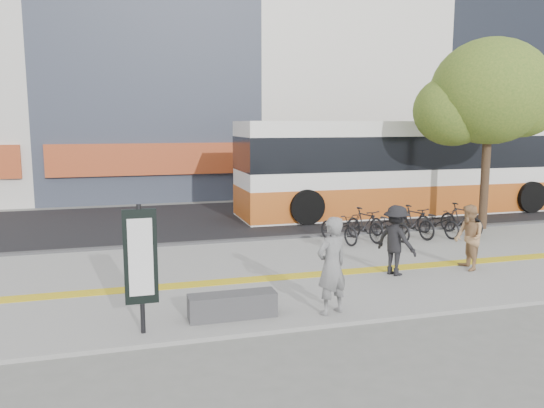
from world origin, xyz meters
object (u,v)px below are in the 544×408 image
object	(u,v)px
street_tree	(487,94)
pedestrian_dark	(396,240)
seated_woman	(332,266)
bench	(232,305)
bus	(407,170)
signboard	(141,259)
pedestrian_tan	(469,238)

from	to	relation	value
street_tree	pedestrian_dark	distance (m)	7.91
street_tree	seated_woman	bearing A→B (deg)	-141.57
bench	bus	xyz separation A→B (m)	(9.11, 9.70, 1.45)
bench	seated_woman	xyz separation A→B (m)	(1.80, -0.31, 0.69)
seated_woman	signboard	bearing A→B (deg)	-19.59
bench	signboard	size ratio (longest dim) A/B	0.73
signboard	pedestrian_tan	distance (m)	7.97
pedestrian_dark	street_tree	bearing A→B (deg)	-76.13
bench	bus	bearing A→B (deg)	46.81
bus	pedestrian_dark	bearing A→B (deg)	-121.37
pedestrian_tan	bench	bearing A→B (deg)	-64.67
pedestrian_tan	seated_woman	bearing A→B (deg)	-55.46
signboard	pedestrian_tan	bearing A→B (deg)	13.90
bus	pedestrian_dark	size ratio (longest dim) A/B	8.26
street_tree	seated_woman	world-z (taller)	street_tree
bench	seated_woman	bearing A→B (deg)	-9.78
street_tree	pedestrian_dark	world-z (taller)	street_tree
signboard	street_tree	world-z (taller)	street_tree
bench	signboard	xyz separation A→B (m)	(-1.60, -0.31, 1.06)
bus	pedestrian_tan	size ratio (longest dim) A/B	8.56
street_tree	pedestrian_dark	size ratio (longest dim) A/B	3.86
street_tree	pedestrian_dark	bearing A→B (deg)	-142.12
bench	bus	size ratio (longest dim) A/B	0.12
street_tree	bus	distance (m)	4.65
signboard	pedestrian_tan	xyz separation A→B (m)	(7.72, 1.91, -0.50)
seated_woman	bus	bearing A→B (deg)	-145.63
bus	seated_woman	bearing A→B (deg)	-126.12
pedestrian_tan	bus	bearing A→B (deg)	170.39
pedestrian_dark	bench	bearing A→B (deg)	87.91
bench	pedestrian_tan	xyz separation A→B (m)	(6.12, 1.61, 0.56)
bench	street_tree	world-z (taller)	street_tree
signboard	street_tree	bearing A→B (deg)	29.07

